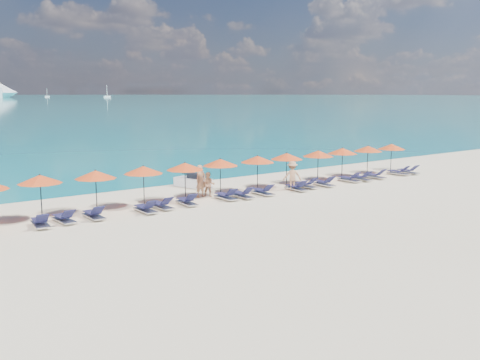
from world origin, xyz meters
TOP-DOWN VIEW (x-y plane):
  - ground at (0.00, 0.00)m, footprint 1400.00×1400.00m
  - sailboat_near at (195.78, 497.35)m, footprint 6.81×2.27m
  - sailboat_far at (163.38, 588.23)m, footprint 5.13×1.71m
  - jetski at (0.10, 8.28)m, footprint 1.67×2.71m
  - beachgoer_a at (-1.25, 5.18)m, footprint 0.75×0.53m
  - beachgoer_b at (-0.85, 4.95)m, footprint 0.82×0.76m
  - beachgoer_c at (4.61, 3.75)m, footprint 1.30×1.03m
  - umbrella_2 at (-10.47, 4.87)m, footprint 2.10×2.10m
  - umbrella_3 at (-7.79, 4.70)m, footprint 2.10×2.10m
  - umbrella_4 at (-5.13, 4.71)m, footprint 2.10×2.10m
  - umbrella_5 at (-2.65, 4.58)m, footprint 2.10×2.10m
  - umbrella_6 at (-0.11, 4.81)m, footprint 2.10×2.10m
  - umbrella_7 at (2.60, 4.72)m, footprint 2.10×2.10m
  - umbrella_8 at (5.06, 4.80)m, footprint 2.10×2.10m
  - umbrella_9 at (7.78, 4.70)m, footprint 2.10×2.10m
  - umbrella_10 at (10.31, 4.86)m, footprint 2.10×2.10m
  - umbrella_11 at (12.94, 4.81)m, footprint 2.10×2.10m
  - umbrella_12 at (15.51, 4.71)m, footprint 2.10×2.10m
  - lounger_3 at (-10.93, 3.55)m, footprint 0.79×1.75m
  - lounger_4 at (-9.80, 3.70)m, footprint 0.73×1.74m
  - lounger_5 at (-8.36, 3.63)m, footprint 0.63×1.70m
  - lounger_6 at (-5.72, 3.38)m, footprint 0.63×1.70m
  - lounger_7 at (-4.67, 3.65)m, footprint 0.76×1.75m
  - lounger_8 at (-3.09, 3.70)m, footprint 0.74×1.74m
  - lounger_9 at (-0.52, 3.65)m, footprint 0.63×1.70m
  - lounger_10 at (0.52, 3.47)m, footprint 0.62×1.70m
  - lounger_11 at (2.07, 3.50)m, footprint 0.64×1.71m
  - lounger_12 at (4.66, 3.38)m, footprint 0.72×1.73m
  - lounger_13 at (5.74, 3.67)m, footprint 0.77×1.75m
  - lounger_14 at (7.21, 3.49)m, footprint 0.78×1.75m
  - lounger_15 at (9.82, 3.68)m, footprint 0.62×1.70m
  - lounger_16 at (10.84, 3.54)m, footprint 0.72×1.73m
  - lounger_17 at (12.37, 3.60)m, footprint 0.76×1.75m
  - lounger_18 at (15.07, 3.63)m, footprint 0.76×1.75m
  - lounger_19 at (16.10, 3.53)m, footprint 0.64×1.71m

SIDE VIEW (x-z plane):
  - ground at x=0.00m, z-range 0.00..0.00m
  - lounger_3 at x=-10.93m, z-range -0.09..0.56m
  - lounger_4 at x=-9.80m, z-range -0.09..0.56m
  - lounger_5 at x=-8.36m, z-range -0.09..0.56m
  - lounger_6 at x=-5.72m, z-range -0.09..0.56m
  - lounger_7 at x=-4.67m, z-range -0.09..0.56m
  - lounger_8 at x=-3.09m, z-range -0.09..0.56m
  - lounger_9 at x=-0.52m, z-range -0.09..0.56m
  - lounger_10 at x=0.52m, z-range -0.09..0.56m
  - lounger_11 at x=2.07m, z-range -0.09..0.56m
  - lounger_12 at x=4.66m, z-range -0.09..0.56m
  - lounger_13 at x=5.74m, z-range -0.09..0.56m
  - lounger_14 at x=7.21m, z-range -0.09..0.56m
  - lounger_15 at x=9.82m, z-range -0.09..0.56m
  - lounger_16 at x=10.84m, z-range -0.09..0.56m
  - lounger_17 at x=12.37m, z-range -0.09..0.56m
  - lounger_18 at x=15.07m, z-range -0.09..0.56m
  - lounger_19 at x=16.10m, z-range -0.09..0.56m
  - jetski at x=0.10m, z-range -0.08..0.82m
  - beachgoer_b at x=-0.85m, z-range 0.00..1.48m
  - beachgoer_c at x=4.61m, z-range 0.00..1.83m
  - beachgoer_a at x=-1.25m, z-range 0.00..1.92m
  - sailboat_far at x=163.38m, z-range -3.74..5.67m
  - sailboat_near at x=195.78m, z-range -4.96..7.53m
  - umbrella_2 at x=-10.47m, z-range 0.88..3.16m
  - umbrella_3 at x=-7.79m, z-range 0.88..3.16m
  - umbrella_4 at x=-5.13m, z-range 0.88..3.16m
  - umbrella_5 at x=-2.65m, z-range 0.88..3.16m
  - umbrella_6 at x=-0.11m, z-range 0.88..3.16m
  - umbrella_7 at x=2.60m, z-range 0.88..3.16m
  - umbrella_8 at x=5.06m, z-range 0.88..3.16m
  - umbrella_9 at x=7.78m, z-range 0.88..3.16m
  - umbrella_10 at x=10.31m, z-range 0.88..3.16m
  - umbrella_11 at x=12.94m, z-range 0.88..3.16m
  - umbrella_12 at x=15.51m, z-range 0.88..3.16m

